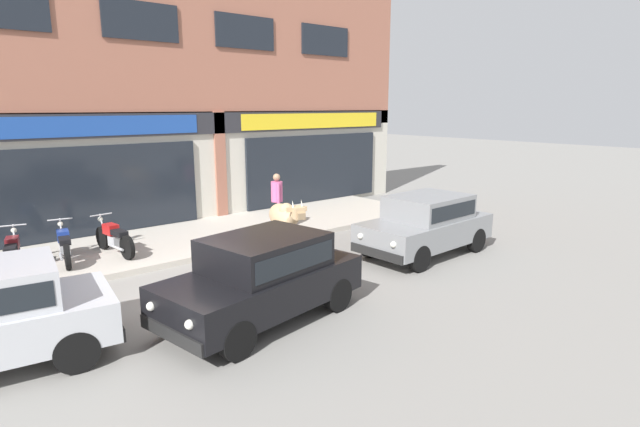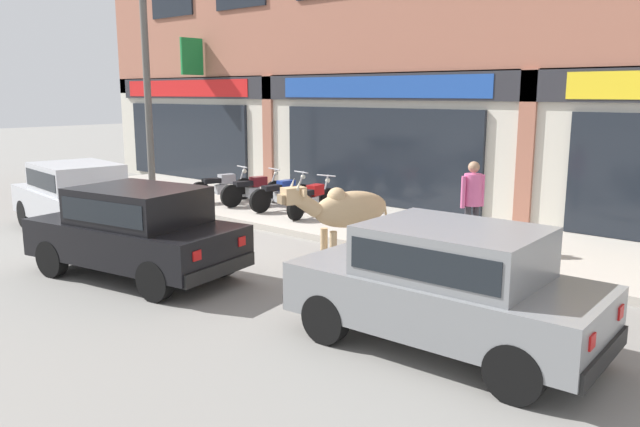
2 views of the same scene
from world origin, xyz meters
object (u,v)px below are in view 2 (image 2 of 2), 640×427
Objects in this scene: cow at (346,211)px; motorcycle_0 at (222,187)px; motorcycle_3 at (312,199)px; car_2 at (137,227)px; utility_pole at (148,96)px; motorcycle_1 at (254,190)px; car_0 at (76,194)px; pedestrian at (473,196)px; car_1 at (447,281)px; motorcycle_2 at (282,194)px.

cow is 1.17× the size of motorcycle_0.
cow is at bearing -40.25° from motorcycle_3.
motorcycle_0 is (-3.84, 5.00, -0.29)m from car_2.
motorcycle_0 is at bearing 32.72° from utility_pole.
motorcycle_1 is 2.05m from motorcycle_3.
car_2 reaches higher than motorcycle_1.
cow reaches higher than motorcycle_3.
motorcycle_3 is at bearing 52.37° from car_0.
pedestrian is (3.48, 4.53, 0.31)m from car_2.
motorcycle_0 and motorcycle_3 have the same top height.
car_1 is at bearing 7.44° from car_2.
motorcycle_2 is 1.13× the size of pedestrian.
motorcycle_2 is at bearing 63.54° from car_0.
motorcycle_2 is 1.00× the size of motorcycle_3.
motorcycle_3 is (-3.06, 2.59, -0.48)m from cow.
car_2 is 5.16m from motorcycle_3.
car_2 is at bearing -70.24° from motorcycle_2.
motorcycle_0 is at bearing -178.31° from motorcycle_3.
motorcycle_0 is (0.07, 3.93, -0.29)m from car_0.
motorcycle_0 is 0.99× the size of motorcycle_2.
utility_pole is at bearing -166.45° from motorcycle_3.
car_0 reaches higher than motorcycle_1.
car_2 is at bearing -172.56° from car_1.
car_2 is at bearing -15.27° from car_0.
cow is 3.46m from car_1.
car_0 is 2.11× the size of motorcycle_1.
car_1 is 2.05× the size of motorcycle_1.
car_1 is 5.22m from car_2.
pedestrian reaches higher than motorcycle_0.
cow is at bearing -10.84° from utility_pole.
car_1 reaches higher than motorcycle_1.
car_2 is 7.03m from utility_pole.
motorcycle_2 is at bearing 146.91° from cow.
utility_pole reaches higher than motorcycle_2.
cow is 0.55× the size of car_2.
car_2 reaches higher than motorcycle_2.
cow is 1.17× the size of motorcycle_1.
motorcycle_0 is at bearing 154.37° from car_1.
cow is at bearing -121.14° from pedestrian.
utility_pole is (-5.44, 3.98, 2.02)m from car_2.
car_2 is 2.12× the size of motorcycle_1.
car_2 is 0.70× the size of utility_pole.
car_0 is at bearing -166.87° from cow.
car_0 is 1.03× the size of car_1.
car_2 is 2.36× the size of pedestrian.
utility_pole reaches higher than car_0.
car_0 is at bearing -116.46° from motorcycle_2.
cow is at bearing 48.06° from car_2.
car_2 is 5.51m from motorcycle_2.
motorcycle_0 and motorcycle_2 have the same top height.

